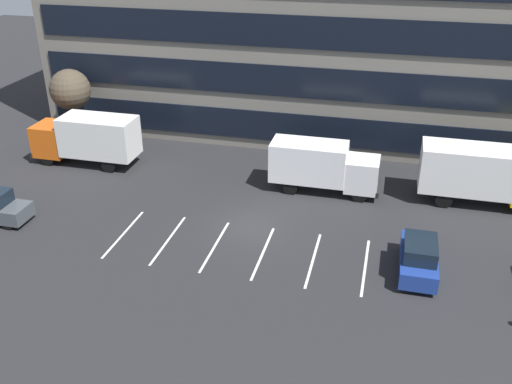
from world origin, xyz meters
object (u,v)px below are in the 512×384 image
object	(u,v)px
box_truck_yellow	(482,173)
suv_navy	(419,257)
box_truck_white	(322,165)
box_truck_orange	(87,137)
bare_tree	(70,90)

from	to	relation	value
box_truck_yellow	suv_navy	world-z (taller)	box_truck_yellow
box_truck_white	box_truck_orange	size ratio (longest dim) A/B	0.92
bare_tree	suv_navy	bearing A→B (deg)	-24.72
box_truck_white	box_truck_yellow	xyz separation A→B (m)	(10.00, 0.67, 0.23)
box_truck_orange	bare_tree	size ratio (longest dim) A/B	1.33
box_truck_yellow	suv_navy	bearing A→B (deg)	-112.91
bare_tree	box_truck_orange	bearing A→B (deg)	-49.36
box_truck_white	box_truck_yellow	world-z (taller)	box_truck_yellow
box_truck_yellow	box_truck_orange	size ratio (longest dim) A/B	1.03
box_truck_yellow	suv_navy	size ratio (longest dim) A/B	1.84
box_truck_orange	suv_navy	world-z (taller)	box_truck_orange
box_truck_white	bare_tree	xyz separation A→B (m)	(-20.42, 3.99, 2.44)
box_truck_orange	bare_tree	bearing A→B (deg)	130.64
box_truck_white	box_truck_orange	world-z (taller)	box_truck_orange
box_truck_yellow	bare_tree	world-z (taller)	bare_tree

